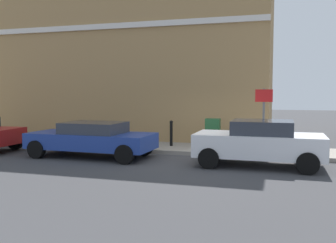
{
  "coord_description": "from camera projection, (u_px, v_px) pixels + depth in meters",
  "views": [
    {
      "loc": [
        -12.33,
        -2.41,
        2.31
      ],
      "look_at": [
        1.36,
        1.68,
        1.2
      ],
      "focal_mm": 39.95,
      "sensor_mm": 36.0,
      "label": 1
    }
  ],
  "objects": [
    {
      "name": "ground",
      "position": [
        204.0,
        161.0,
        12.64
      ],
      "size": [
        80.0,
        80.0,
        0.0
      ],
      "primitive_type": "plane",
      "color": "#38383A"
    },
    {
      "name": "sidewalk",
      "position": [
        78.0,
        144.0,
        16.29
      ],
      "size": [
        2.34,
        30.0,
        0.15
      ],
      "primitive_type": "cube",
      "color": "gray",
      "rests_on": "ground"
    },
    {
      "name": "corner_building",
      "position": [
        136.0,
        47.0,
        19.78
      ],
      "size": [
        6.44,
        13.93,
        9.42
      ],
      "color": "#9E7A4C",
      "rests_on": "ground"
    },
    {
      "name": "car_white",
      "position": [
        259.0,
        142.0,
        11.67
      ],
      "size": [
        1.93,
        3.93,
        1.44
      ],
      "rotation": [
        0.0,
        0.0,
        1.56
      ],
      "color": "silver",
      "rests_on": "ground"
    },
    {
      "name": "car_blue",
      "position": [
        92.0,
        138.0,
        13.33
      ],
      "size": [
        2.02,
        4.54,
        1.26
      ],
      "rotation": [
        0.0,
        0.0,
        1.54
      ],
      "color": "navy",
      "rests_on": "ground"
    },
    {
      "name": "utility_cabinet",
      "position": [
        213.0,
        134.0,
        14.53
      ],
      "size": [
        0.46,
        0.61,
        1.15
      ],
      "color": "#1E4C28",
      "rests_on": "sidewalk"
    },
    {
      "name": "bollard_near_cabinet",
      "position": [
        171.0,
        132.0,
        15.12
      ],
      "size": [
        0.14,
        0.14,
        1.04
      ],
      "color": "black",
      "rests_on": "sidewalk"
    },
    {
      "name": "street_sign",
      "position": [
        264.0,
        111.0,
        13.15
      ],
      "size": [
        0.08,
        0.6,
        2.3
      ],
      "color": "#59595B",
      "rests_on": "sidewalk"
    }
  ]
}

